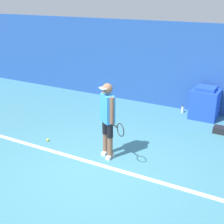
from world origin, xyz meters
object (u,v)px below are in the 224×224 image
object	(u,v)px
tennis_player	(108,117)
covered_chair	(205,103)
water_bottle	(183,109)
tennis_ball	(48,140)

from	to	relation	value
tennis_player	covered_chair	xyz separation A→B (m)	(1.33, 3.38, -0.50)
tennis_player	covered_chair	bearing A→B (deg)	101.55
tennis_player	water_bottle	world-z (taller)	tennis_player
tennis_ball	covered_chair	world-z (taller)	covered_chair
tennis_ball	covered_chair	xyz separation A→B (m)	(3.02, 3.44, 0.42)
tennis_player	tennis_ball	xyz separation A→B (m)	(-1.69, -0.06, -0.92)
tennis_player	water_bottle	size ratio (longest dim) A/B	7.82
water_bottle	tennis_ball	bearing A→B (deg)	-123.67
tennis_ball	water_bottle	size ratio (longest dim) A/B	0.31
covered_chair	water_bottle	size ratio (longest dim) A/B	4.36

